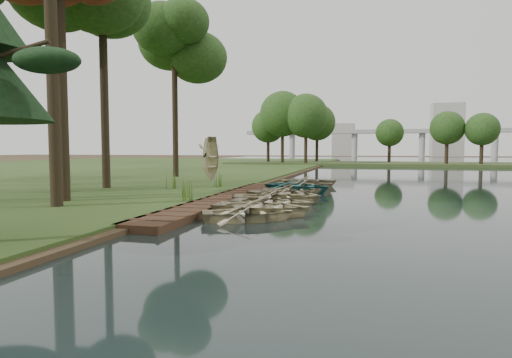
% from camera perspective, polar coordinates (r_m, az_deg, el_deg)
% --- Properties ---
extents(ground, '(300.00, 300.00, 0.00)m').
position_cam_1_polar(ground, '(19.73, 0.24, -3.32)').
color(ground, '#3D2F1D').
extents(boardwalk, '(1.60, 16.00, 0.30)m').
position_cam_1_polar(boardwalk, '(20.18, -4.17, -2.74)').
color(boardwalk, '#392416').
rests_on(boardwalk, ground).
extents(peninsula, '(50.00, 14.00, 0.45)m').
position_cam_1_polar(peninsula, '(69.03, 17.52, 1.91)').
color(peninsula, '#33451E').
rests_on(peninsula, ground).
extents(far_trees, '(45.60, 5.60, 8.80)m').
position_cam_1_polar(far_trees, '(69.04, 14.85, 7.11)').
color(far_trees, black).
rests_on(far_trees, peninsula).
extents(bridge, '(95.90, 4.00, 8.60)m').
position_cam_1_polar(bridge, '(139.19, 18.12, 5.68)').
color(bridge, '#A5A5A0').
rests_on(bridge, ground).
extents(building_a, '(10.00, 8.00, 18.00)m').
position_cam_1_polar(building_a, '(161.01, 24.09, 5.96)').
color(building_a, '#A5A5A0').
rests_on(building_a, ground).
extents(building_b, '(8.00, 8.00, 12.00)m').
position_cam_1_polar(building_b, '(164.27, 11.58, 5.13)').
color(building_b, '#A5A5A0').
rests_on(building_b, ground).
extents(rowboat_0, '(3.86, 3.37, 0.67)m').
position_cam_1_polar(rowboat_0, '(14.74, -1.04, -4.32)').
color(rowboat_0, tan).
rests_on(rowboat_0, water).
extents(rowboat_1, '(3.81, 2.79, 0.77)m').
position_cam_1_polar(rowboat_1, '(15.92, 0.70, -3.51)').
color(rowboat_1, tan).
rests_on(rowboat_1, water).
extents(rowboat_2, '(3.62, 2.67, 0.73)m').
position_cam_1_polar(rowboat_2, '(17.49, 2.15, -2.91)').
color(rowboat_2, tan).
rests_on(rowboat_2, water).
extents(rowboat_3, '(4.26, 3.46, 0.78)m').
position_cam_1_polar(rowboat_3, '(19.01, 2.54, -2.28)').
color(rowboat_3, tan).
rests_on(rowboat_3, water).
extents(rowboat_4, '(4.60, 3.99, 0.80)m').
position_cam_1_polar(rowboat_4, '(20.24, 3.87, -1.87)').
color(rowboat_4, tan).
rests_on(rowboat_4, water).
extents(rowboat_5, '(3.98, 3.43, 0.69)m').
position_cam_1_polar(rowboat_5, '(21.70, 4.35, -1.62)').
color(rowboat_5, tan).
rests_on(rowboat_5, water).
extents(rowboat_6, '(3.74, 3.06, 0.68)m').
position_cam_1_polar(rowboat_6, '(23.07, 4.84, -1.30)').
color(rowboat_6, tan).
rests_on(rowboat_6, water).
extents(rowboat_7, '(4.73, 4.11, 0.82)m').
position_cam_1_polar(rowboat_7, '(24.56, 5.61, -0.82)').
color(rowboat_7, '#287170').
rests_on(rowboat_7, water).
extents(rowboat_8, '(4.36, 3.84, 0.75)m').
position_cam_1_polar(rowboat_8, '(26.02, 6.47, -0.63)').
color(rowboat_8, tan).
rests_on(rowboat_8, water).
extents(rowboat_9, '(3.20, 2.36, 0.64)m').
position_cam_1_polar(rowboat_9, '(27.58, 6.05, -0.48)').
color(rowboat_9, tan).
rests_on(rowboat_9, water).
extents(rowboat_10, '(4.06, 3.15, 0.77)m').
position_cam_1_polar(rowboat_10, '(28.79, 7.05, -0.17)').
color(rowboat_10, tan).
rests_on(rowboat_10, water).
extents(stored_rowboat, '(3.53, 2.93, 0.63)m').
position_cam_1_polar(stored_rowboat, '(28.66, -5.97, 0.18)').
color(stored_rowboat, tan).
rests_on(stored_rowboat, bank).
extents(tree_6, '(5.31, 5.31, 12.77)m').
position_cam_1_polar(tree_6, '(36.12, -10.85, 17.07)').
color(tree_6, black).
rests_on(tree_6, bank).
extents(reeds_0, '(0.60, 0.60, 0.89)m').
position_cam_1_polar(reeds_0, '(18.70, -9.02, -1.49)').
color(reeds_0, '#3F661E').
rests_on(reeds_0, bank).
extents(reeds_1, '(0.60, 0.60, 0.95)m').
position_cam_1_polar(reeds_1, '(19.96, -9.39, -1.06)').
color(reeds_1, '#3F661E').
rests_on(reeds_1, bank).
extents(reeds_2, '(0.60, 0.60, 1.01)m').
position_cam_1_polar(reeds_2, '(24.60, -11.25, -0.07)').
color(reeds_2, '#3F661E').
rests_on(reeds_2, bank).
extents(reeds_3, '(0.60, 0.60, 0.86)m').
position_cam_1_polar(reeds_3, '(25.19, -5.12, -0.07)').
color(reeds_3, '#3F661E').
rests_on(reeds_3, bank).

